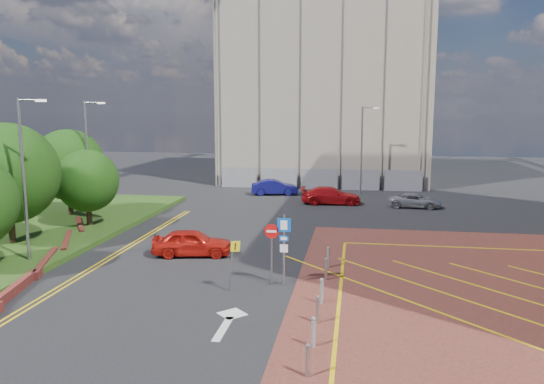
% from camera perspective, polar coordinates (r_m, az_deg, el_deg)
% --- Properties ---
extents(ground, '(140.00, 140.00, 0.00)m').
position_cam_1_polar(ground, '(23.04, -0.31, -10.74)').
color(ground, black).
rests_on(ground, ground).
extents(retaining_wall, '(6.06, 20.33, 0.40)m').
position_cam_1_polar(retaining_wall, '(28.99, -23.47, -6.94)').
color(retaining_wall, maroon).
rests_on(retaining_wall, ground).
extents(tree_b, '(5.60, 5.60, 6.74)m').
position_cam_1_polar(tree_b, '(32.75, -26.56, 1.81)').
color(tree_b, '#3D2B1C').
rests_on(tree_b, grass_bed).
extents(tree_c, '(4.00, 4.00, 4.90)m').
position_cam_1_polar(tree_c, '(36.03, -19.25, 1.14)').
color(tree_c, '#3D2B1C').
rests_on(tree_c, grass_bed).
extents(tree_d, '(5.00, 5.00, 6.08)m').
position_cam_1_polar(tree_d, '(40.01, -21.06, 2.74)').
color(tree_d, '#3D2B1C').
rests_on(tree_d, grass_bed).
extents(lamp_left_near, '(1.53, 0.16, 8.00)m').
position_cam_1_polar(lamp_left_near, '(28.51, -25.07, 1.85)').
color(lamp_left_near, '#9EA0A8').
rests_on(lamp_left_near, grass_bed).
extents(lamp_left_far, '(1.53, 0.16, 8.00)m').
position_cam_1_polar(lamp_left_far, '(38.06, -19.16, 3.76)').
color(lamp_left_far, '#9EA0A8').
rests_on(lamp_left_far, grass_bed).
extents(lamp_back, '(1.53, 0.16, 8.00)m').
position_cam_1_polar(lamp_back, '(49.53, 9.72, 4.85)').
color(lamp_back, '#9EA0A8').
rests_on(lamp_back, ground).
extents(sign_cluster, '(1.17, 0.12, 3.20)m').
position_cam_1_polar(sign_cluster, '(23.36, 0.80, -5.46)').
color(sign_cluster, '#9EA0A8').
rests_on(sign_cluster, ground).
extents(warning_sign, '(0.57, 0.38, 2.25)m').
position_cam_1_polar(warning_sign, '(22.79, -4.29, -7.22)').
color(warning_sign, '#9EA0A8').
rests_on(warning_sign, ground).
extents(bollard_row, '(0.14, 11.14, 0.90)m').
position_cam_1_polar(bollard_row, '(21.08, 5.23, -11.33)').
color(bollard_row, '#9EA0A8').
rests_on(bollard_row, forecourt).
extents(construction_building, '(21.20, 19.20, 22.00)m').
position_cam_1_polar(construction_building, '(61.60, 5.90, 11.88)').
color(construction_building, '#A39686').
rests_on(construction_building, ground).
extents(construction_fence, '(21.60, 0.06, 2.00)m').
position_cam_1_polar(construction_fence, '(51.91, 6.20, 1.38)').
color(construction_fence, gray).
rests_on(construction_fence, ground).
extents(car_red_left, '(4.43, 2.41, 1.43)m').
position_cam_1_polar(car_red_left, '(28.69, -8.61, -5.39)').
color(car_red_left, red).
rests_on(car_red_left, ground).
extents(car_blue_back, '(4.45, 2.30, 1.40)m').
position_cam_1_polar(car_blue_back, '(48.37, 0.28, 0.52)').
color(car_blue_back, navy).
rests_on(car_blue_back, ground).
extents(car_red_back, '(5.03, 2.39, 1.42)m').
position_cam_1_polar(car_red_back, '(43.93, 6.35, -0.38)').
color(car_red_back, red).
rests_on(car_red_back, ground).
extents(car_silver_back, '(4.21, 2.24, 1.13)m').
position_cam_1_polar(car_silver_back, '(43.61, 15.13, -0.90)').
color(car_silver_back, '#9F9EA4').
rests_on(car_silver_back, ground).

